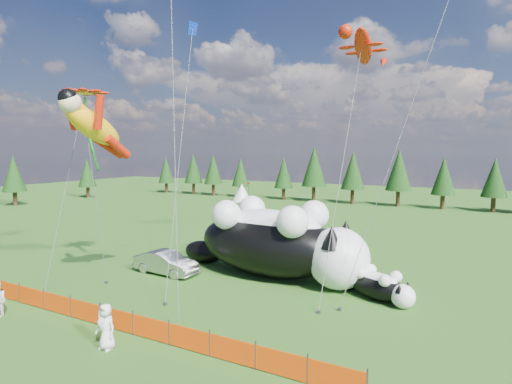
# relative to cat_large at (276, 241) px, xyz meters

# --- Properties ---
(ground) EXTENTS (160.00, 160.00, 0.00)m
(ground) POSITION_rel_cat_large_xyz_m (-3.11, -7.28, -2.31)
(ground) COLOR #173D0B
(ground) RESTS_ON ground
(safety_fence) EXTENTS (22.06, 0.06, 1.10)m
(safety_fence) POSITION_rel_cat_large_xyz_m (-3.11, -10.28, -1.81)
(safety_fence) COLOR #262626
(safety_fence) RESTS_ON ground
(tree_line) EXTENTS (90.00, 4.00, 8.00)m
(tree_line) POSITION_rel_cat_large_xyz_m (-3.11, 37.72, 1.69)
(tree_line) COLOR black
(tree_line) RESTS_ON ground
(festival_tents) EXTENTS (50.00, 3.20, 2.80)m
(festival_tents) POSITION_rel_cat_large_xyz_m (7.89, 32.72, -0.91)
(festival_tents) COLOR white
(festival_tents) RESTS_ON ground
(cat_large) EXTENTS (13.50, 5.66, 4.87)m
(cat_large) POSITION_rel_cat_large_xyz_m (0.00, 0.00, 0.00)
(cat_large) COLOR black
(cat_large) RESTS_ON ground
(cat_small) EXTENTS (4.33, 2.93, 1.66)m
(cat_small) POSITION_rel_cat_large_xyz_m (6.59, -1.11, -1.53)
(cat_small) COLOR black
(cat_small) RESTS_ON ground
(car) EXTENTS (4.52, 1.74, 1.47)m
(car) POSITION_rel_cat_large_xyz_m (-6.60, -2.78, -1.58)
(car) COLOR #ADADB2
(car) RESTS_ON ground
(spectator_e) EXTENTS (0.92, 0.61, 1.87)m
(spectator_e) POSITION_rel_cat_large_xyz_m (-2.16, -11.69, -1.38)
(spectator_e) COLOR white
(spectator_e) RESTS_ON ground
(superhero_kite) EXTENTS (4.46, 4.81, 11.39)m
(superhero_kite) POSITION_rel_cat_large_xyz_m (-7.53, -7.27, 6.95)
(superhero_kite) COLOR #FFAE0D
(superhero_kite) RESTS_ON ground
(gecko_kite) EXTENTS (3.79, 12.75, 17.53)m
(gecko_kite) POSITION_rel_cat_large_xyz_m (3.93, 5.15, 12.56)
(gecko_kite) COLOR red
(gecko_kite) RESTS_ON ground
(flower_kite) EXTENTS (3.25, 5.20, 11.88)m
(flower_kite) POSITION_rel_cat_large_xyz_m (-10.22, -5.58, 9.02)
(flower_kite) COLOR red
(flower_kite) RESTS_ON ground
(diamond_kite_a) EXTENTS (2.81, 6.59, 17.02)m
(diamond_kite_a) POSITION_rel_cat_large_xyz_m (-5.37, -1.31, 12.72)
(diamond_kite_a) COLOR #0B2CAF
(diamond_kite_a) RESTS_ON ground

